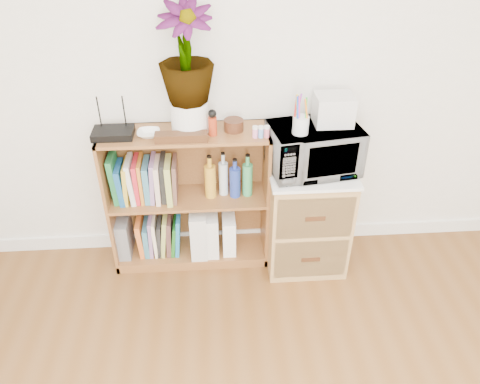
{
  "coord_description": "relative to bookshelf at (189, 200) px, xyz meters",
  "views": [
    {
      "loc": [
        -0.19,
        -0.35,
        2.19
      ],
      "look_at": [
        -0.03,
        1.95,
        0.62
      ],
      "focal_mm": 35.0,
      "sensor_mm": 36.0,
      "label": 1
    }
  ],
  "objects": [
    {
      "name": "skirting_board",
      "position": [
        0.35,
        0.14,
        -0.42
      ],
      "size": [
        4.0,
        0.02,
        0.1
      ],
      "primitive_type": "cube",
      "color": "white",
      "rests_on": "ground"
    },
    {
      "name": "potted_plant",
      "position": [
        0.04,
        0.02,
        0.93
      ],
      "size": [
        0.3,
        0.3,
        0.54
      ],
      "primitive_type": "imported",
      "color": "#34762F",
      "rests_on": "plant_pot"
    },
    {
      "name": "pen_cup",
      "position": [
        0.65,
        -0.15,
        0.58
      ],
      "size": [
        0.09,
        0.09,
        0.1
      ],
      "primitive_type": "cylinder",
      "color": "silver",
      "rests_on": "microwave"
    },
    {
      "name": "paint_jars",
      "position": [
        0.44,
        -0.09,
        0.5
      ],
      "size": [
        0.1,
        0.04,
        0.05
      ],
      "primitive_type": "cube",
      "color": "pink",
      "rests_on": "bookshelf"
    },
    {
      "name": "kokeshi_doll",
      "position": [
        0.17,
        -0.04,
        0.53
      ],
      "size": [
        0.05,
        0.05,
        0.11
      ],
      "primitive_type": "cylinder",
      "color": "#A52F14",
      "rests_on": "bookshelf"
    },
    {
      "name": "wicker_unit",
      "position": [
        0.75,
        -0.08,
        -0.12
      ],
      "size": [
        0.5,
        0.45,
        0.7
      ],
      "primitive_type": "cube",
      "color": "#9E7542",
      "rests_on": "ground"
    },
    {
      "name": "plant_pot",
      "position": [
        0.04,
        0.02,
        0.57
      ],
      "size": [
        0.22,
        0.22,
        0.18
      ],
      "primitive_type": "cylinder",
      "color": "white",
      "rests_on": "bookshelf"
    },
    {
      "name": "cookbooks",
      "position": [
        -0.26,
        0.0,
        0.16
      ],
      "size": [
        0.41,
        0.2,
        0.3
      ],
      "color": "#1E733A",
      "rests_on": "bookshelf"
    },
    {
      "name": "file_box",
      "position": [
        -0.44,
        0.0,
        -0.27
      ],
      "size": [
        0.08,
        0.22,
        0.27
      ],
      "primitive_type": "cube",
      "color": "slate",
      "rests_on": "bookshelf"
    },
    {
      "name": "liquor_bottles",
      "position": [
        0.25,
        0.0,
        0.16
      ],
      "size": [
        0.3,
        0.07,
        0.29
      ],
      "color": "gold",
      "rests_on": "bookshelf"
    },
    {
      "name": "router",
      "position": [
        -0.4,
        -0.02,
        0.5
      ],
      "size": [
        0.23,
        0.16,
        0.04
      ],
      "primitive_type": "cube",
      "color": "black",
      "rests_on": "bookshelf"
    },
    {
      "name": "magazine_holder_left",
      "position": [
        0.05,
        -0.01,
        -0.24
      ],
      "size": [
        0.11,
        0.27,
        0.33
      ],
      "primitive_type": "cube",
      "color": "silver",
      "rests_on": "bookshelf"
    },
    {
      "name": "bookshelf",
      "position": [
        0.0,
        0.0,
        0.0
      ],
      "size": [
        1.0,
        0.3,
        0.95
      ],
      "primitive_type": "cube",
      "color": "brown",
      "rests_on": "ground"
    },
    {
      "name": "white_bowl",
      "position": [
        -0.2,
        -0.03,
        0.49
      ],
      "size": [
        0.13,
        0.13,
        0.03
      ],
      "primitive_type": "imported",
      "color": "white",
      "rests_on": "bookshelf"
    },
    {
      "name": "lower_books",
      "position": [
        -0.21,
        -0.0,
        -0.28
      ],
      "size": [
        0.29,
        0.19,
        0.28
      ],
      "color": "orange",
      "rests_on": "bookshelf"
    },
    {
      "name": "small_appliance",
      "position": [
        0.85,
        -0.04,
        0.61
      ],
      "size": [
        0.21,
        0.18,
        0.17
      ],
      "primitive_type": "cube",
      "color": "silver",
      "rests_on": "microwave"
    },
    {
      "name": "wooden_bowl",
      "position": [
        0.29,
        0.01,
        0.51
      ],
      "size": [
        0.11,
        0.11,
        0.07
      ],
      "primitive_type": "cylinder",
      "color": "#3B1F10",
      "rests_on": "bookshelf"
    },
    {
      "name": "trinket_box",
      "position": [
        -0.01,
        -0.1,
        0.5
      ],
      "size": [
        0.3,
        0.07,
        0.05
      ],
      "primitive_type": "cube",
      "color": "#371D0F",
      "rests_on": "bookshelf"
    },
    {
      "name": "magazine_holder_mid",
      "position": [
        0.13,
        -0.01,
        -0.25
      ],
      "size": [
        0.1,
        0.24,
        0.3
      ],
      "primitive_type": "cube",
      "color": "silver",
      "rests_on": "bookshelf"
    },
    {
      "name": "microwave",
      "position": [
        0.75,
        -0.08,
        0.39
      ],
      "size": [
        0.56,
        0.42,
        0.28
      ],
      "primitive_type": "imported",
      "rotation": [
        0.0,
        0.0,
        0.16
      ],
      "color": "silver",
      "rests_on": "wicker_unit"
    },
    {
      "name": "magazine_holder_right",
      "position": [
        0.25,
        -0.01,
        -0.27
      ],
      "size": [
        0.08,
        0.21,
        0.27
      ],
      "primitive_type": "cube",
      "color": "white",
      "rests_on": "bookshelf"
    }
  ]
}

